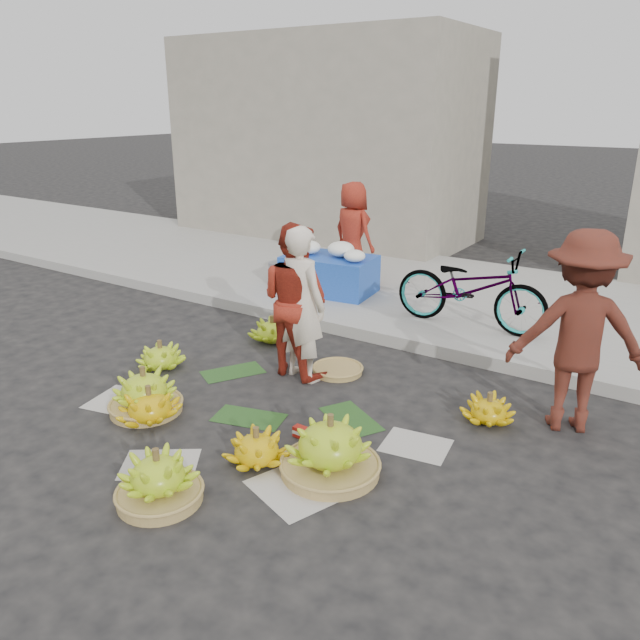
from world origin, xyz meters
The scene contains 23 objects.
ground centered at (0.00, 0.00, 0.00)m, with size 80.00×80.00×0.00m, color black.
curb centered at (0.00, 2.20, 0.07)m, with size 40.00×0.25×0.15m, color #97958F.
sidewalk centered at (0.00, 4.30, 0.06)m, with size 40.00×4.00×0.12m, color #97958F.
building_left centered at (-4.00, 7.20, 2.00)m, with size 6.00×3.00×4.00m, color gray.
newspaper_scatter centered at (0.00, -0.80, 0.00)m, with size 3.20×1.80×0.00m, color #BCB7AF, non-canonical shape.
banana_leaves centered at (-0.10, 0.20, 0.00)m, with size 2.00×1.00×0.00m, color #1B4416, non-canonical shape.
banana_bunch_0 centered at (-0.99, -0.63, 0.20)m, with size 0.76×0.76×0.46m.
banana_bunch_1 centered at (-0.82, -0.73, 0.15)m, with size 0.69×0.69×0.35m.
banana_bunch_2 centered at (0.17, -1.54, 0.18)m, with size 0.62×0.62×0.43m.
banana_bunch_3 centered at (0.44, -0.75, 0.14)m, with size 0.61×0.61×0.32m.
banana_bunch_4 centered at (1.01, -0.55, 0.23)m, with size 0.92×0.92×0.51m.
banana_bunch_5 centered at (1.77, 0.94, 0.12)m, with size 0.49×0.49×0.29m.
banana_bunch_6 centered at (-1.64, 0.17, 0.14)m, with size 0.55×0.55×0.32m.
banana_bunch_7 centered at (-1.10, 1.46, 0.14)m, with size 0.68×0.68×0.33m.
basket_spare centered at (0.05, 1.12, 0.03)m, with size 0.53×0.53×0.06m, color olive.
incense_stack centered at (0.56, -0.23, 0.05)m, with size 0.23×0.07×0.10m, color #AC1B12.
vendor_cream centered at (-0.21, 0.82, 0.81)m, with size 0.59×0.39×1.62m, color silver.
vendor_red centered at (-0.34, 0.89, 0.81)m, with size 0.79×0.62×1.63m, color #A62C19.
man_striped centered at (2.37, 1.27, 0.89)m, with size 1.15×0.66×1.79m, color maroon.
flower_table centered at (-1.43, 3.28, 0.43)m, with size 1.37×0.94×0.74m.
grey_bucket centered at (-2.33, 3.22, 0.29)m, with size 0.29×0.29×0.33m, color gray.
flower_vendor centered at (-1.50, 4.04, 0.88)m, with size 0.74×0.48×1.52m, color #A62C19.
bicycle centered at (0.80, 2.97, 0.62)m, with size 1.89×0.66×0.99m, color gray.
Camera 1 is at (3.27, -4.12, 2.77)m, focal length 35.00 mm.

